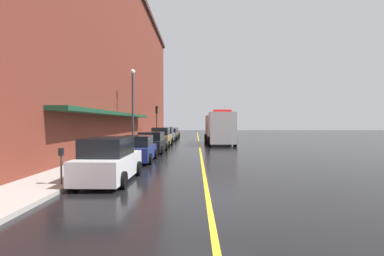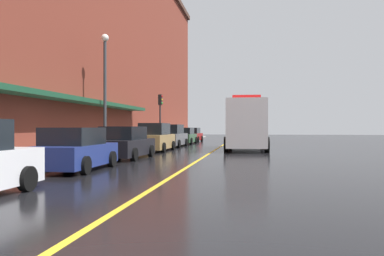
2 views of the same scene
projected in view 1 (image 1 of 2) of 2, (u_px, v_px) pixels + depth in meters
name	position (u px, v px, depth m)	size (l,w,h in m)	color
ground_plane	(199.00, 143.00, 33.84)	(112.00, 112.00, 0.00)	black
sidewalk_left	(145.00, 143.00, 33.91)	(2.40, 70.00, 0.15)	#ADA8A0
lane_center_stripe	(199.00, 143.00, 33.84)	(0.16, 70.00, 0.01)	gold
brick_building_left	(95.00, 58.00, 32.78)	(9.33, 64.00, 19.04)	maroon
parked_car_0	(109.00, 161.00, 12.16)	(2.06, 4.44, 1.81)	silver
parked_car_1	(138.00, 149.00, 18.28)	(2.14, 4.32, 1.61)	navy
parked_car_2	(152.00, 143.00, 23.76)	(2.21, 4.66, 1.65)	black
parked_car_3	(161.00, 137.00, 30.09)	(2.01, 4.67, 1.89)	#A5844C
parked_car_4	(166.00, 135.00, 35.88)	(2.07, 4.69, 1.84)	#595B60
parked_car_5	(171.00, 134.00, 41.53)	(1.99, 4.67, 1.58)	#2D5133
parked_car_6	(173.00, 133.00, 46.92)	(2.02, 4.68, 1.55)	maroon
box_truck	(219.00, 128.00, 32.79)	(3.02, 9.24, 3.66)	silver
parking_meter_0	(140.00, 137.00, 26.59)	(0.14, 0.18, 1.33)	#4C4C51
parking_meter_1	(87.00, 152.00, 13.57)	(0.14, 0.18, 1.33)	#4C4C51
parking_meter_2	(61.00, 159.00, 10.95)	(0.14, 0.18, 1.33)	#4C4C51
parking_meter_3	(151.00, 134.00, 33.36)	(0.14, 0.18, 1.33)	#4C4C51
street_lamp_left	(133.00, 100.00, 26.25)	(0.44, 0.44, 6.94)	#33383D
traffic_light_near	(157.00, 116.00, 37.41)	(0.38, 0.36, 4.30)	#232326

